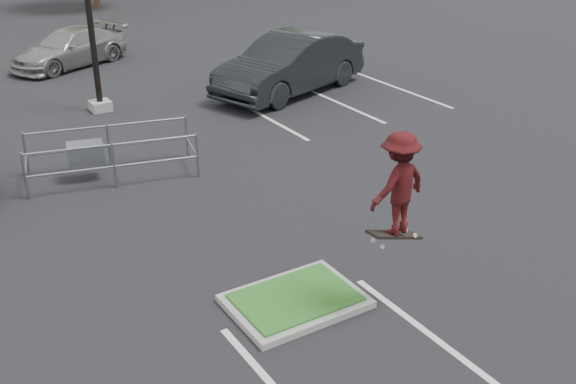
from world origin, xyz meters
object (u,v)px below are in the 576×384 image
skateboarder (398,185)px  car_r_charc (290,64)px  car_far_silver (71,48)px  cart_corral (92,152)px

skateboarder → car_r_charc: (5.30, 11.56, -1.36)m
car_far_silver → cart_corral: bearing=-38.0°
cart_corral → skateboarder: skateboarder is taller
car_far_silver → car_r_charc: bearing=10.0°
skateboarder → car_far_silver: skateboarder is taller
car_r_charc → cart_corral: bearing=-83.7°
car_r_charc → car_far_silver: bearing=-164.0°
skateboarder → car_far_silver: bearing=-98.4°
cart_corral → car_far_silver: bearing=90.1°
car_r_charc → car_far_silver: (-5.16, 7.44, -0.26)m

